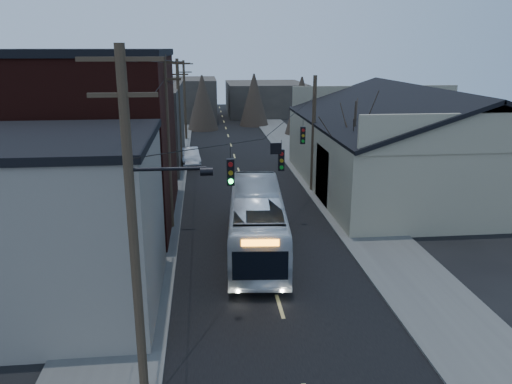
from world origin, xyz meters
TOP-DOWN VIEW (x-y plane):
  - road_surface at (0.00, 30.00)m, footprint 9.00×110.00m
  - sidewalk_left at (-6.50, 30.00)m, footprint 4.00×110.00m
  - sidewalk_right at (6.50, 30.00)m, footprint 4.00×110.00m
  - building_clapboard at (-9.00, 9.00)m, footprint 8.00×8.00m
  - building_brick at (-10.00, 20.00)m, footprint 10.00×12.00m
  - building_left_far at (-9.50, 36.00)m, footprint 9.00×14.00m
  - warehouse at (13.00, 25.00)m, footprint 16.16×20.60m
  - building_far_left at (-6.00, 65.00)m, footprint 10.00×12.00m
  - building_far_right at (7.00, 70.00)m, footprint 12.00×14.00m
  - bare_tree at (6.50, 20.00)m, footprint 0.40×0.40m
  - utility_lines at (-3.11, 24.14)m, footprint 11.24×45.28m
  - bus at (-0.31, 14.19)m, footprint 3.65×11.75m
  - parked_car at (-4.30, 34.74)m, footprint 2.16×4.82m

SIDE VIEW (x-z plane):
  - road_surface at x=0.00m, z-range 0.00..0.02m
  - sidewalk_left at x=-6.50m, z-range 0.00..0.12m
  - sidewalk_right at x=6.50m, z-range 0.00..0.12m
  - parked_car at x=-4.30m, z-range 0.00..1.54m
  - bus at x=-0.31m, z-range 0.00..3.22m
  - building_far_right at x=7.00m, z-range 0.00..5.00m
  - warehouse at x=13.00m, z-range -1.17..6.56m
  - building_far_left at x=-6.00m, z-range 0.00..6.00m
  - building_clapboard at x=-9.00m, z-range 0.00..7.00m
  - building_left_far at x=-9.50m, z-range 0.00..7.00m
  - bare_tree at x=6.50m, z-range 0.00..7.20m
  - utility_lines at x=-3.11m, z-range -0.30..10.20m
  - building_brick at x=-10.00m, z-range 0.00..10.00m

